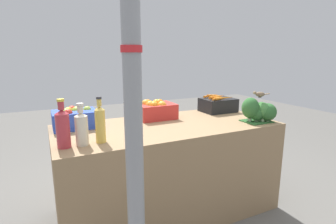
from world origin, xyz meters
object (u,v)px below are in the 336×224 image
at_px(juice_bottle_golden, 100,123).
at_px(juice_bottle_ruby, 63,127).
at_px(broccoli_pile, 259,111).
at_px(support_pole, 132,76).
at_px(orange_crate, 155,109).
at_px(apple_crate, 74,118).
at_px(carrot_crate, 218,104).
at_px(juice_bottle_cloudy, 82,128).
at_px(sparrow_bird, 259,94).

bearing_deg(juice_bottle_golden, juice_bottle_ruby, -180.00).
bearing_deg(broccoli_pile, juice_bottle_golden, 177.97).
xyz_separation_m(support_pole, broccoli_pile, (1.21, 0.45, -0.35)).
bearing_deg(orange_crate, apple_crate, -179.76).
relative_size(broccoli_pile, juice_bottle_golden, 0.91).
height_order(support_pole, juice_bottle_ruby, support_pole).
xyz_separation_m(broccoli_pile, juice_bottle_ruby, (-1.48, 0.04, 0.03)).
height_order(support_pole, apple_crate, support_pole).
xyz_separation_m(support_pole, carrot_crate, (1.15, 0.92, -0.37)).
distance_m(juice_bottle_cloudy, juice_bottle_golden, 0.11).
xyz_separation_m(orange_crate, juice_bottle_golden, (-0.56, -0.43, 0.04)).
bearing_deg(broccoli_pile, support_pole, -159.69).
relative_size(orange_crate, sparrow_bird, 2.59).
relative_size(apple_crate, broccoli_pile, 1.19).
bearing_deg(juice_bottle_golden, juice_bottle_cloudy, -180.00).
height_order(orange_crate, juice_bottle_golden, juice_bottle_golden).
relative_size(broccoli_pile, juice_bottle_cloudy, 1.03).
bearing_deg(apple_crate, juice_bottle_cloudy, -90.68).
height_order(support_pole, orange_crate, support_pole).
height_order(apple_crate, juice_bottle_cloudy, juice_bottle_cloudy).
xyz_separation_m(apple_crate, sparrow_bird, (1.37, -0.47, 0.15)).
bearing_deg(support_pole, broccoli_pile, 20.31).
bearing_deg(juice_bottle_cloudy, apple_crate, 89.32).
xyz_separation_m(carrot_crate, sparrow_bird, (0.05, -0.47, 0.16)).
bearing_deg(carrot_crate, broccoli_pile, -83.15).
distance_m(apple_crate, juice_bottle_cloudy, 0.43).
height_order(orange_crate, broccoli_pile, broccoli_pile).
height_order(support_pole, carrot_crate, support_pole).
relative_size(orange_crate, juice_bottle_ruby, 1.08).
relative_size(apple_crate, carrot_crate, 1.00).
xyz_separation_m(carrot_crate, broccoli_pile, (0.06, -0.47, 0.02)).
bearing_deg(carrot_crate, support_pole, -141.35).
bearing_deg(juice_bottle_cloudy, juice_bottle_golden, 0.00).
height_order(support_pole, juice_bottle_cloudy, support_pole).
bearing_deg(carrot_crate, juice_bottle_golden, -160.42).
height_order(carrot_crate, juice_bottle_golden, juice_bottle_golden).
bearing_deg(juice_bottle_golden, orange_crate, 38.04).
relative_size(broccoli_pile, sparrow_bird, 2.18).
bearing_deg(carrot_crate, sparrow_bird, -83.37).
xyz_separation_m(carrot_crate, juice_bottle_cloudy, (-1.32, -0.43, 0.04)).
distance_m(broccoli_pile, juice_bottle_golden, 1.27).
xyz_separation_m(orange_crate, juice_bottle_ruby, (-0.77, -0.43, 0.04)).
relative_size(orange_crate, juice_bottle_cloudy, 1.22).
distance_m(apple_crate, juice_bottle_ruby, 0.45).
bearing_deg(support_pole, sparrow_bird, 20.66).
bearing_deg(support_pole, carrot_crate, 38.65).
distance_m(support_pole, sparrow_bird, 1.31).
bearing_deg(sparrow_bird, broccoli_pile, 141.68).
xyz_separation_m(broccoli_pile, juice_bottle_cloudy, (-1.38, 0.04, 0.02)).
bearing_deg(orange_crate, juice_bottle_golden, -141.96).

